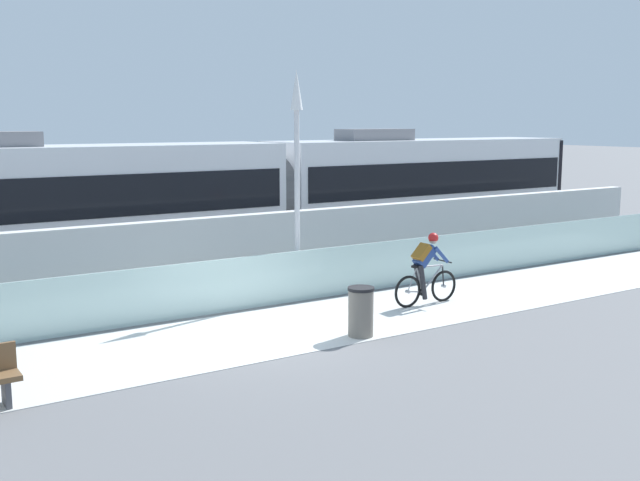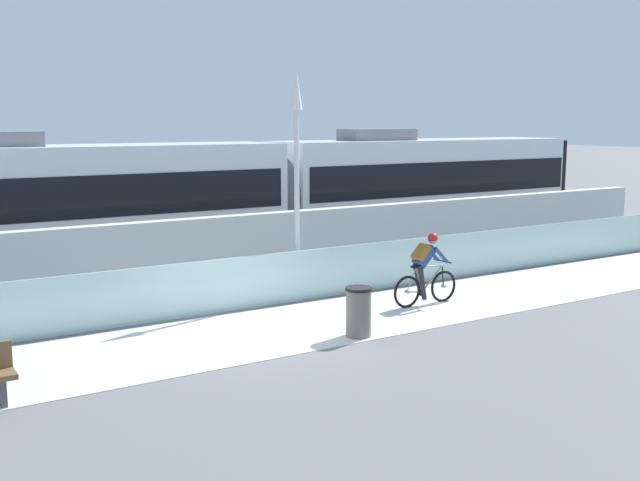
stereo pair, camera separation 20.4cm
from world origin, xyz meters
TOP-DOWN VIEW (x-y plane):
  - ground_plane at (0.00, 0.00)m, footprint 200.00×200.00m
  - bike_path_deck at (0.00, 0.00)m, footprint 32.00×3.20m
  - glass_parapet at (0.00, 1.85)m, footprint 32.00×0.05m
  - concrete_barrier_wall at (0.00, 3.65)m, footprint 32.00×0.36m
  - tram_rail_near at (0.00, 6.13)m, footprint 32.00×0.08m
  - tram_rail_far at (0.00, 7.57)m, footprint 32.00×0.08m
  - tram at (4.18, 6.85)m, footprint 22.56×2.54m
  - cyclist_on_bike at (4.24, -0.00)m, footprint 1.77×0.58m
  - lamp_post_antenna at (2.20, 2.15)m, footprint 0.28×0.28m
  - trash_bin at (1.53, -1.25)m, footprint 0.51×0.51m

SIDE VIEW (x-z plane):
  - ground_plane at x=0.00m, z-range 0.00..0.00m
  - tram_rail_near at x=0.00m, z-range 0.00..0.01m
  - tram_rail_far at x=0.00m, z-range 0.00..0.01m
  - bike_path_deck at x=0.00m, z-range 0.00..0.01m
  - trash_bin at x=1.53m, z-range 0.00..0.96m
  - glass_parapet at x=0.00m, z-range 0.00..1.16m
  - cyclist_on_bike at x=4.24m, z-range -0.01..1.60m
  - concrete_barrier_wall at x=0.00m, z-range 0.00..1.82m
  - tram at x=4.18m, z-range -0.01..3.80m
  - lamp_post_antenna at x=2.20m, z-range 0.69..5.89m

